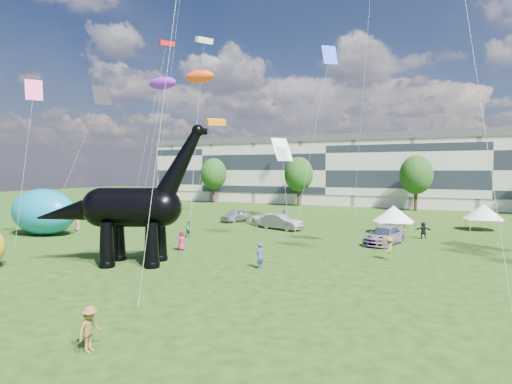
% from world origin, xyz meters
% --- Properties ---
extents(ground, '(220.00, 220.00, 0.00)m').
position_xyz_m(ground, '(0.00, 0.00, 0.00)').
color(ground, '#16330C').
rests_on(ground, ground).
extents(terrace_row, '(78.00, 11.00, 12.00)m').
position_xyz_m(terrace_row, '(-8.00, 62.00, 6.00)').
color(terrace_row, beige).
rests_on(terrace_row, ground).
extents(tree_far_left, '(5.20, 5.20, 9.44)m').
position_xyz_m(tree_far_left, '(-30.00, 53.00, 6.29)').
color(tree_far_left, '#382314').
rests_on(tree_far_left, ground).
extents(tree_mid_left, '(5.20, 5.20, 9.44)m').
position_xyz_m(tree_mid_left, '(-12.00, 53.00, 6.29)').
color(tree_mid_left, '#382314').
rests_on(tree_mid_left, ground).
extents(tree_mid_right, '(5.20, 5.20, 9.44)m').
position_xyz_m(tree_mid_right, '(8.00, 53.00, 6.29)').
color(tree_mid_right, '#382314').
rests_on(tree_mid_right, ground).
extents(dinosaur_sculpture, '(11.94, 6.74, 10.10)m').
position_xyz_m(dinosaur_sculpture, '(-6.12, 3.03, 3.81)').
color(dinosaur_sculpture, black).
rests_on(dinosaur_sculpture, ground).
extents(car_silver, '(2.55, 4.81, 1.56)m').
position_xyz_m(car_silver, '(-11.06, 27.81, 0.78)').
color(car_silver, silver).
rests_on(car_silver, ground).
extents(car_grey, '(5.34, 3.17, 1.66)m').
position_xyz_m(car_grey, '(-3.01, 23.68, 0.83)').
color(car_grey, slate).
rests_on(car_grey, ground).
extents(car_white, '(5.82, 4.59, 1.47)m').
position_xyz_m(car_white, '(-4.96, 25.36, 0.73)').
color(car_white, white).
rests_on(car_white, ground).
extents(car_dark, '(3.36, 5.67, 1.54)m').
position_xyz_m(car_dark, '(8.80, 19.04, 0.77)').
color(car_dark, '#595960').
rests_on(car_dark, ground).
extents(gazebo_near, '(5.19, 5.19, 2.89)m').
position_xyz_m(gazebo_near, '(8.48, 26.31, 2.03)').
color(gazebo_near, white).
rests_on(gazebo_near, ground).
extents(gazebo_far, '(4.71, 4.71, 2.86)m').
position_xyz_m(gazebo_far, '(16.95, 32.96, 2.01)').
color(gazebo_far, silver).
rests_on(gazebo_far, ground).
extents(gazebo_left, '(3.84, 3.84, 2.51)m').
position_xyz_m(gazebo_left, '(-25.09, 24.96, 1.76)').
color(gazebo_left, white).
rests_on(gazebo_left, ground).
extents(inflatable_teal, '(7.61, 4.86, 4.69)m').
position_xyz_m(inflatable_teal, '(-23.16, 9.48, 2.35)').
color(inflatable_teal, '#0C799B').
rests_on(inflatable_teal, ground).
extents(visitors, '(53.70, 45.34, 1.86)m').
position_xyz_m(visitors, '(-2.05, 14.60, 0.84)').
color(visitors, '#293D99').
rests_on(visitors, ground).
extents(kites, '(65.86, 37.98, 30.77)m').
position_xyz_m(kites, '(-14.43, 26.94, 21.73)').
color(kites, red).
rests_on(kites, ground).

